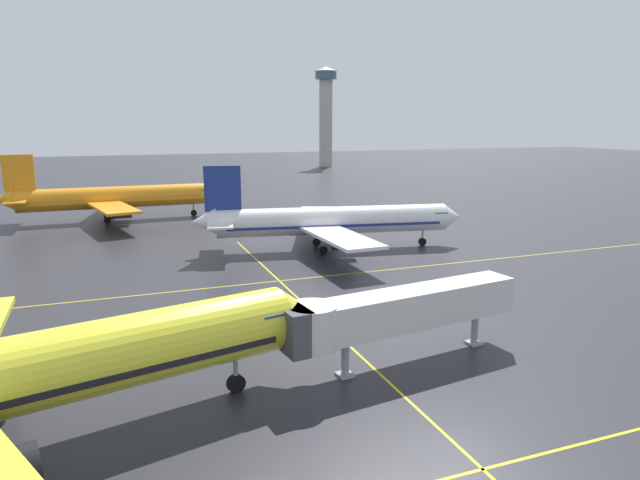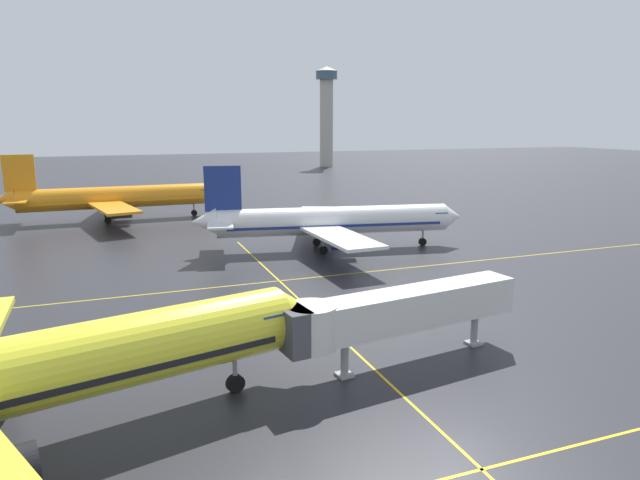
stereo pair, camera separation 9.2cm
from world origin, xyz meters
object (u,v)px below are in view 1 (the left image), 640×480
(airliner_second_row, at_px, (330,221))
(airliner_third_row, at_px, (115,198))
(jet_bridge, at_px, (388,313))
(control_tower, at_px, (326,109))

(airliner_second_row, bearing_deg, airliner_third_row, 128.07)
(jet_bridge, bearing_deg, control_tower, 70.26)
(airliner_second_row, bearing_deg, control_tower, 69.13)
(airliner_second_row, height_order, control_tower, control_tower)
(airliner_third_row, height_order, jet_bridge, airliner_third_row)
(airliner_second_row, xyz_separation_m, airliner_third_row, (-27.72, 35.39, 0.10))
(airliner_third_row, relative_size, control_tower, 1.00)
(airliner_third_row, bearing_deg, control_tower, 52.18)
(control_tower, bearing_deg, jet_bridge, -109.74)
(airliner_second_row, relative_size, control_tower, 0.98)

